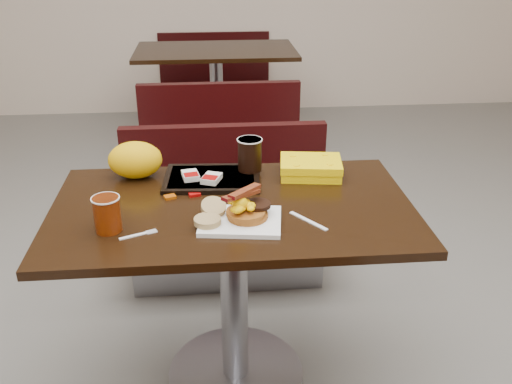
{
  "coord_description": "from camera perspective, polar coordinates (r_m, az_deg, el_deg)",
  "views": [
    {
      "loc": [
        -0.07,
        -1.66,
        1.59
      ],
      "look_at": [
        0.07,
        -0.05,
        0.82
      ],
      "focal_mm": 39.27,
      "sensor_mm": 36.0,
      "label": 1
    }
  ],
  "objects": [
    {
      "name": "bench_near_n",
      "position": [
        2.67,
        -3.0,
        -2.02
      ],
      "size": [
        1.0,
        0.46,
        0.72
      ],
      "primitive_type": null,
      "color": "black",
      "rests_on": "floor"
    },
    {
      "name": "hashbrown_sleeve_right",
      "position": [
        2.0,
        -4.55,
        1.39
      ],
      "size": [
        0.08,
        0.09,
        0.02
      ],
      "primitive_type": "cube",
      "rotation": [
        0.0,
        0.0,
        -0.37
      ],
      "color": "silver",
      "rests_on": "tray"
    },
    {
      "name": "condiment_syrup",
      "position": [
        1.93,
        -8.76,
        -0.49
      ],
      "size": [
        0.05,
        0.04,
        0.01
      ],
      "primitive_type": "cube",
      "rotation": [
        0.0,
        0.0,
        0.34
      ],
      "color": "#A44307",
      "rests_on": "table_near"
    },
    {
      "name": "paper_bag",
      "position": [
        2.09,
        -12.2,
        3.22
      ],
      "size": [
        0.21,
        0.16,
        0.14
      ],
      "primitive_type": "ellipsoid",
      "rotation": [
        0.0,
        0.0,
        -0.07
      ],
      "color": "#FCB708",
      "rests_on": "table_near"
    },
    {
      "name": "clamshell",
      "position": [
        2.08,
        5.59,
        2.49
      ],
      "size": [
        0.24,
        0.2,
        0.06
      ],
      "primitive_type": "cube",
      "rotation": [
        0.0,
        0.0,
        -0.13
      ],
      "color": "yellow",
      "rests_on": "table_near"
    },
    {
      "name": "fork",
      "position": [
        1.72,
        -12.43,
        -4.4
      ],
      "size": [
        0.12,
        0.06,
        0.0
      ],
      "primitive_type": null,
      "rotation": [
        0.0,
        0.0,
        0.39
      ],
      "color": "white",
      "rests_on": "table_near"
    },
    {
      "name": "table_near",
      "position": [
        2.06,
        -2.22,
        -10.67
      ],
      "size": [
        1.2,
        0.7,
        0.75
      ],
      "primitive_type": null,
      "color": "black",
      "rests_on": "floor"
    },
    {
      "name": "muffin_top",
      "position": [
        1.78,
        -4.35,
        -1.53
      ],
      "size": [
        0.1,
        0.1,
        0.05
      ],
      "primitive_type": "cylinder",
      "rotation": [
        0.38,
        0.0,
        0.29
      ],
      "color": "#A28155",
      "rests_on": "platter"
    },
    {
      "name": "bacon_strips",
      "position": [
        1.72,
        -1.51,
        -0.2
      ],
      "size": [
        0.16,
        0.15,
        0.01
      ],
      "primitive_type": null,
      "rotation": [
        0.0,
        0.0,
        0.77
      ],
      "color": "#47050B",
      "rests_on": "scrambled_eggs"
    },
    {
      "name": "table_far",
      "position": [
        4.43,
        -4.0,
        9.56
      ],
      "size": [
        1.2,
        0.7,
        0.75
      ],
      "primitive_type": null,
      "color": "black",
      "rests_on": "floor"
    },
    {
      "name": "hashbrown_sleeve_left",
      "position": [
        2.03,
        -6.69,
        1.68
      ],
      "size": [
        0.07,
        0.09,
        0.02
      ],
      "primitive_type": "cube",
      "rotation": [
        0.0,
        0.0,
        0.2
      ],
      "color": "silver",
      "rests_on": "tray"
    },
    {
      "name": "condiment_ketchup",
      "position": [
        1.94,
        -6.28,
        -0.22
      ],
      "size": [
        0.05,
        0.04,
        0.01
      ],
      "primitive_type": "cube",
      "rotation": [
        0.0,
        0.0,
        0.27
      ],
      "color": "#8C0504",
      "rests_on": "table_near"
    },
    {
      "name": "tray",
      "position": [
        2.05,
        -4.51,
        1.39
      ],
      "size": [
        0.36,
        0.27,
        0.02
      ],
      "primitive_type": "cube",
      "rotation": [
        0.0,
        0.0,
        -0.06
      ],
      "color": "black",
      "rests_on": "table_near"
    },
    {
      "name": "sausage_patty",
      "position": [
        1.76,
        0.21,
        -1.29
      ],
      "size": [
        0.08,
        0.08,
        0.01
      ],
      "primitive_type": "cylinder",
      "rotation": [
        0.0,
        0.0,
        0.01
      ],
      "color": "black",
      "rests_on": "pancake_stack"
    },
    {
      "name": "scrambled_eggs",
      "position": [
        1.73,
        -1.66,
        -1.27
      ],
      "size": [
        0.11,
        0.1,
        0.05
      ],
      "primitive_type": "ellipsoid",
      "rotation": [
        0.0,
        0.0,
        0.32
      ],
      "color": "#FFEC05",
      "rests_on": "pancake_stack"
    },
    {
      "name": "knife",
      "position": [
        1.77,
        5.35,
        -2.95
      ],
      "size": [
        0.1,
        0.13,
        0.0
      ],
      "primitive_type": "cube",
      "rotation": [
        0.0,
        0.0,
        -0.94
      ],
      "color": "white",
      "rests_on": "table_near"
    },
    {
      "name": "coffee_cup_near",
      "position": [
        1.74,
        -14.91,
        -2.21
      ],
      "size": [
        0.1,
        0.1,
        0.11
      ],
      "primitive_type": "cylinder",
      "rotation": [
        0.0,
        0.0,
        0.38
      ],
      "color": "#923205",
      "rests_on": "table_near"
    },
    {
      "name": "bench_far_s",
      "position": [
        3.77,
        -3.73,
        6.42
      ],
      "size": [
        1.0,
        0.46,
        0.72
      ],
      "primitive_type": null,
      "color": "black",
      "rests_on": "floor"
    },
    {
      "name": "bench_far_n",
      "position": [
        5.11,
        -4.19,
        11.55
      ],
      "size": [
        1.0,
        0.46,
        0.72
      ],
      "primitive_type": null,
      "color": "black",
      "rests_on": "floor"
    },
    {
      "name": "coffee_cup_far",
      "position": [
        2.07,
        -0.64,
        3.83
      ],
      "size": [
        0.11,
        0.11,
        0.12
      ],
      "primitive_type": "cylinder",
      "rotation": [
        0.0,
        0.0,
        0.36
      ],
      "color": "black",
      "rests_on": "tray"
    },
    {
      "name": "platter",
      "position": [
        1.75,
        -1.58,
        -2.98
      ],
      "size": [
        0.27,
        0.23,
        0.01
      ],
      "primitive_type": "cube",
      "rotation": [
        0.0,
        0.0,
        -0.14
      ],
      "color": "white",
      "rests_on": "table_near"
    },
    {
      "name": "pancake_stack",
      "position": [
        1.75,
        -0.86,
        -2.2
      ],
      "size": [
        0.16,
        0.16,
        0.03
      ],
      "primitive_type": "cylinder",
      "rotation": [
        0.0,
        0.0,
        -0.31
      ],
      "color": "#9C561A",
      "rests_on": "platter"
    },
    {
      "name": "muffin_bottom",
      "position": [
        1.72,
        -4.97,
        -2.94
      ],
      "size": [
        0.09,
        0.09,
        0.02
      ],
      "primitive_type": "cylinder",
      "rotation": [
        0.0,
        0.0,
        -0.14
      ],
      "color": "#A28155",
      "rests_on": "platter"
    },
    {
      "name": "floor",
      "position": [
        2.3,
        -2.06,
        -18.22
      ],
      "size": [
        6.0,
        7.0,
        0.01
      ],
      "primitive_type": "cube",
      "color": "gray",
      "rests_on": "ground"
    }
  ]
}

